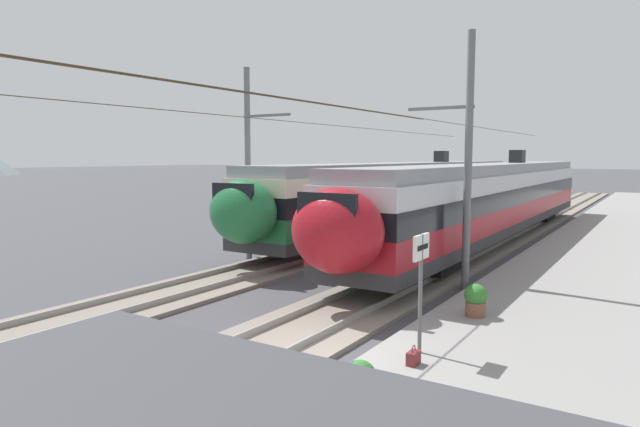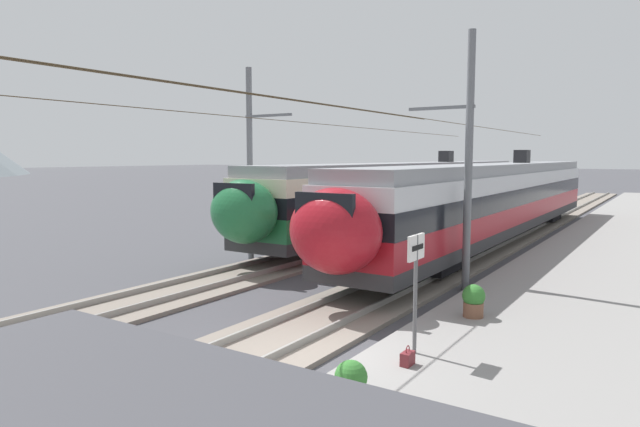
# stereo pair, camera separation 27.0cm
# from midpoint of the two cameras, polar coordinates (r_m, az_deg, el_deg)

# --- Properties ---
(ground_plane) EXTENTS (400.00, 400.00, 0.00)m
(ground_plane) POSITION_cam_midpoint_polar(r_m,az_deg,el_deg) (11.61, -2.32, -15.28)
(ground_plane) COLOR #424247
(platform_slab) EXTENTS (120.00, 7.25, 0.28)m
(platform_slab) POSITION_cam_midpoint_polar(r_m,az_deg,el_deg) (9.89, 22.13, -18.74)
(platform_slab) COLOR gray
(platform_slab) RESTS_ON ground
(track_near) EXTENTS (120.00, 3.00, 0.28)m
(track_near) POSITION_cam_midpoint_polar(r_m,az_deg,el_deg) (12.22, -6.84, -13.86)
(track_near) COLOR slate
(track_near) RESTS_ON ground
(track_far) EXTENTS (120.00, 3.00, 0.28)m
(track_far) POSITION_cam_midpoint_polar(r_m,az_deg,el_deg) (15.97, -22.01, -9.51)
(track_far) COLOR slate
(track_far) RESTS_ON ground
(train_near_platform) EXTENTS (30.68, 2.86, 4.27)m
(train_near_platform) POSITION_cam_midpoint_polar(r_m,az_deg,el_deg) (27.73, 16.96, 1.57)
(train_near_platform) COLOR #2D2D30
(train_near_platform) RESTS_ON track_near
(train_far_track) EXTENTS (30.80, 2.93, 4.27)m
(train_far_track) POSITION_cam_midpoint_polar(r_m,az_deg,el_deg) (31.96, 8.99, 2.29)
(train_far_track) COLOR #2D2D30
(train_far_track) RESTS_ON track_far
(catenary_mast_mid) EXTENTS (38.41, 2.16, 8.01)m
(catenary_mast_mid) POSITION_cam_midpoint_polar(r_m,az_deg,el_deg) (17.85, 14.22, 5.56)
(catenary_mast_mid) COLOR slate
(catenary_mast_mid) RESTS_ON ground
(catenary_mast_far_side) EXTENTS (38.41, 2.24, 7.72)m
(catenary_mast_far_side) POSITION_cam_midpoint_polar(r_m,az_deg,el_deg) (22.53, -7.52, 5.41)
(catenary_mast_far_side) COLOR slate
(catenary_mast_far_side) RESTS_ON ground
(platform_sign) EXTENTS (0.70, 0.08, 2.39)m
(platform_sign) POSITION_cam_midpoint_polar(r_m,az_deg,el_deg) (11.12, 9.65, -5.41)
(platform_sign) COLOR #59595B
(platform_sign) RESTS_ON platform_slab
(handbag_near_sign) EXTENTS (0.32, 0.18, 0.38)m
(handbag_near_sign) POSITION_cam_midpoint_polar(r_m,az_deg,el_deg) (10.90, 8.87, -14.46)
(handbag_near_sign) COLOR maroon
(handbag_near_sign) RESTS_ON platform_slab
(potted_plant_platform_edge) EXTENTS (0.55, 0.55, 0.81)m
(potted_plant_platform_edge) POSITION_cam_midpoint_polar(r_m,az_deg,el_deg) (14.21, 15.19, -8.47)
(potted_plant_platform_edge) COLOR brown
(potted_plant_platform_edge) RESTS_ON platform_slab
(potted_plant_by_shelter) EXTENTS (0.52, 0.52, 0.73)m
(potted_plant_by_shelter) POSITION_cam_midpoint_polar(r_m,az_deg,el_deg) (9.09, 3.24, -16.88)
(potted_plant_by_shelter) COLOR brown
(potted_plant_by_shelter) RESTS_ON platform_slab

